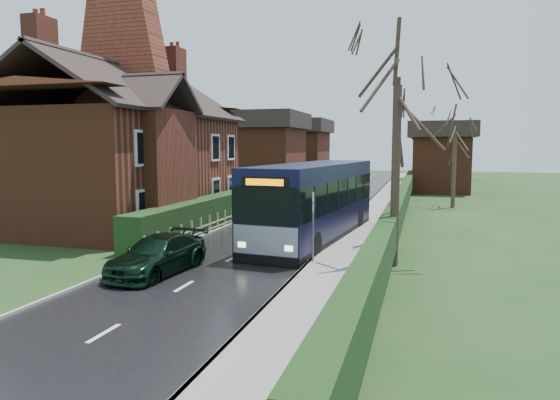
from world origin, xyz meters
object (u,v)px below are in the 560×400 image
(car_silver, at_px, (282,203))
(car_green, at_px, (158,255))
(bus_stop_sign, at_px, (313,217))
(telegraph_pole, at_px, (396,162))
(bus, at_px, (315,202))
(brick_house, at_px, (128,145))

(car_silver, distance_m, car_green, 15.65)
(bus_stop_sign, xyz_separation_m, telegraph_pole, (2.60, 4.68, 1.87))
(bus, distance_m, bus_stop_sign, 5.14)
(bus, height_order, telegraph_pole, telegraph_pole)
(car_green, xyz_separation_m, bus_stop_sign, (4.80, 2.54, 1.13))
(bus, bearing_deg, brick_house, 176.02)
(bus, xyz_separation_m, telegraph_pole, (3.60, -0.35, 1.90))
(brick_house, distance_m, bus_stop_sign, 14.07)
(bus, height_order, car_green, bus)
(car_silver, bearing_deg, bus_stop_sign, -66.72)
(car_silver, bearing_deg, bus, -61.47)
(brick_house, height_order, car_green, brick_house)
(brick_house, bearing_deg, car_green, -53.15)
(brick_house, xyz_separation_m, car_silver, (7.05, 6.13, -3.73))
(car_silver, xyz_separation_m, bus_stop_sign, (4.89, -13.10, 1.12))
(brick_house, xyz_separation_m, telegraph_pole, (14.53, -2.29, -0.74))
(brick_house, distance_m, bus, 11.41)
(bus, distance_m, car_green, 8.55)
(bus, bearing_deg, car_green, -110.51)
(bus, relative_size, bus_stop_sign, 4.37)
(car_green, bearing_deg, telegraph_pole, 49.45)
(car_green, distance_m, telegraph_pole, 10.77)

